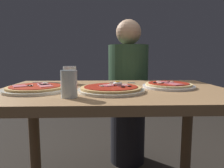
# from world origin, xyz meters

# --- Properties ---
(dining_table) EXTENTS (1.17, 0.74, 0.72)m
(dining_table) POSITION_xyz_m (0.00, 0.00, 0.60)
(dining_table) COLOR #9E754C
(dining_table) RESTS_ON ground
(pizza_foreground) EXTENTS (0.32, 0.32, 0.05)m
(pizza_foreground) POSITION_xyz_m (-0.02, -0.08, 0.74)
(pizza_foreground) COLOR silver
(pizza_foreground) RESTS_ON dining_table
(pizza_across_left) EXTENTS (0.31, 0.31, 0.03)m
(pizza_across_left) POSITION_xyz_m (-0.38, -0.05, 0.74)
(pizza_across_left) COLOR silver
(pizza_across_left) RESTS_ON dining_table
(pizza_across_right) EXTENTS (0.27, 0.27, 0.03)m
(pizza_across_right) POSITION_xyz_m (0.29, 0.03, 0.74)
(pizza_across_right) COLOR white
(pizza_across_right) RESTS_ON dining_table
(water_glass_near) EXTENTS (0.08, 0.08, 0.11)m
(water_glass_near) POSITION_xyz_m (-0.26, 0.20, 0.77)
(water_glass_near) COLOR silver
(water_glass_near) RESTS_ON dining_table
(water_glass_far) EXTENTS (0.07, 0.07, 0.11)m
(water_glass_far) POSITION_xyz_m (-0.19, -0.22, 0.77)
(water_glass_far) COLOR silver
(water_glass_far) RESTS_ON dining_table
(fork) EXTENTS (0.16, 0.03, 0.00)m
(fork) POSITION_xyz_m (0.05, 0.23, 0.73)
(fork) COLOR silver
(fork) RESTS_ON dining_table
(knife) EXTENTS (0.19, 0.08, 0.01)m
(knife) POSITION_xyz_m (-0.39, 0.24, 0.73)
(knife) COLOR silver
(knife) RESTS_ON dining_table
(diner_person) EXTENTS (0.32, 0.32, 1.18)m
(diner_person) POSITION_xyz_m (0.15, 0.63, 0.56)
(diner_person) COLOR black
(diner_person) RESTS_ON ground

